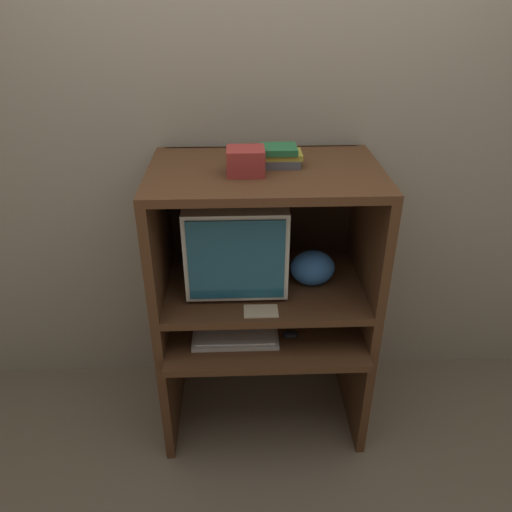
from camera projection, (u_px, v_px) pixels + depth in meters
The scene contains 12 objects.
ground_plane at pixel (266, 455), 2.45m from camera, with size 12.00×12.00×0.00m, color #756651.
wall_back at pixel (261, 156), 2.40m from camera, with size 6.00×0.06×2.60m.
desk_base at pixel (264, 358), 2.48m from camera, with size 0.97×0.69×0.62m.
desk_monitor_shelf at pixel (264, 289), 2.34m from camera, with size 0.97×0.62×0.20m.
hutch_upper at pixel (264, 205), 2.17m from camera, with size 0.97×0.62×0.55m.
crt_monitor at pixel (236, 237), 2.24m from camera, with size 0.44×0.45×0.42m.
keyboard at pixel (235, 338), 2.25m from camera, with size 0.39×0.16×0.03m.
mouse at pixel (290, 334), 2.26m from camera, with size 0.07×0.05×0.03m.
snack_bag at pixel (313, 268), 2.27m from camera, with size 0.20×0.15×0.16m.
book_stack at pixel (280, 156), 2.06m from camera, with size 0.18×0.13×0.08m.
paper_card at pixel (261, 311), 2.11m from camera, with size 0.15×0.09×0.00m.
storage_box at pixel (246, 161), 1.97m from camera, with size 0.15×0.13×0.10m.
Camera 1 is at (-0.11, -1.65, 2.06)m, focal length 35.00 mm.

